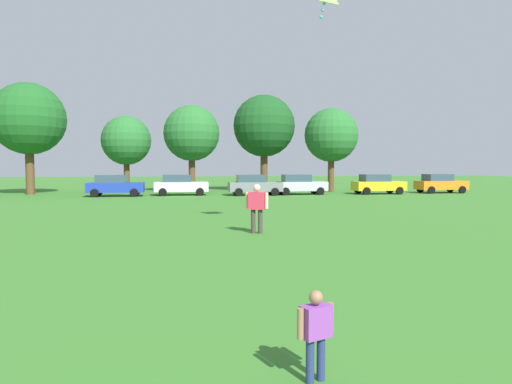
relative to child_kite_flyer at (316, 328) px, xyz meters
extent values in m
plane|color=#387528|center=(-2.46, 25.39, -0.59)|extent=(160.00, 160.00, 0.00)
cylinder|color=navy|center=(-0.07, -0.03, -0.35)|extent=(0.09, 0.09, 0.49)
cylinder|color=navy|center=(0.07, 0.03, -0.35)|extent=(0.09, 0.09, 0.49)
cube|color=purple|center=(0.00, 0.00, 0.07)|extent=(0.37, 0.29, 0.35)
cylinder|color=#936B4C|center=(-0.19, -0.07, 0.08)|extent=(0.07, 0.07, 0.33)
cylinder|color=#936B4C|center=(0.19, 0.07, 0.08)|extent=(0.07, 0.07, 0.33)
sphere|color=#936B4C|center=(0.00, 0.00, 0.33)|extent=(0.15, 0.15, 0.15)
cylinder|color=#3F3833|center=(1.33, 10.86, -0.17)|extent=(0.16, 0.16, 0.84)
cylinder|color=#3F3833|center=(1.10, 10.96, -0.17)|extent=(0.16, 0.16, 0.84)
cube|color=#D8334C|center=(1.22, 10.91, 0.54)|extent=(0.64, 0.50, 0.59)
cylinder|color=beige|center=(1.54, 10.78, 0.56)|extent=(0.12, 0.12, 0.56)
cylinder|color=beige|center=(0.90, 11.04, 0.56)|extent=(0.12, 0.12, 0.56)
sphere|color=beige|center=(1.22, 10.91, 0.99)|extent=(0.26, 0.26, 0.26)
sphere|color=#3FBFE5|center=(3.30, 10.00, 7.06)|extent=(0.10, 0.10, 0.10)
sphere|color=#3FBFE5|center=(3.25, 10.00, 6.84)|extent=(0.10, 0.10, 0.10)
sphere|color=#3FBFE5|center=(3.20, 10.00, 6.62)|extent=(0.10, 0.10, 0.10)
cube|color=#1E38AD|center=(-6.35, 32.41, 0.11)|extent=(4.30, 1.80, 0.76)
cube|color=#334756|center=(-6.70, 32.41, 0.79)|extent=(2.24, 1.58, 0.60)
cylinder|color=black|center=(-4.89, 33.31, -0.27)|extent=(0.64, 0.22, 0.64)
cylinder|color=black|center=(-4.89, 31.51, -0.27)|extent=(0.64, 0.22, 0.64)
cylinder|color=black|center=(-7.81, 33.31, -0.27)|extent=(0.64, 0.22, 0.64)
cylinder|color=black|center=(-7.81, 31.51, -0.27)|extent=(0.64, 0.22, 0.64)
cube|color=white|center=(-1.28, 32.89, 0.11)|extent=(4.30, 1.80, 0.76)
cube|color=#334756|center=(-1.62, 32.89, 0.79)|extent=(2.24, 1.58, 0.60)
cylinder|color=black|center=(0.19, 33.79, -0.27)|extent=(0.64, 0.22, 0.64)
cylinder|color=black|center=(0.19, 31.99, -0.27)|extent=(0.64, 0.22, 0.64)
cylinder|color=black|center=(-2.74, 33.79, -0.27)|extent=(0.64, 0.22, 0.64)
cylinder|color=black|center=(-2.74, 31.99, -0.27)|extent=(0.64, 0.22, 0.64)
cube|color=slate|center=(4.65, 31.87, 0.11)|extent=(4.30, 1.80, 0.76)
cube|color=#334756|center=(4.31, 31.87, 0.79)|extent=(2.24, 1.58, 0.60)
cylinder|color=black|center=(6.11, 32.77, -0.27)|extent=(0.64, 0.22, 0.64)
cylinder|color=black|center=(6.11, 30.97, -0.27)|extent=(0.64, 0.22, 0.64)
cylinder|color=black|center=(3.19, 32.77, -0.27)|extent=(0.64, 0.22, 0.64)
cylinder|color=black|center=(3.19, 30.97, -0.27)|extent=(0.64, 0.22, 0.64)
cube|color=silver|center=(8.55, 32.23, 0.11)|extent=(4.30, 1.80, 0.76)
cube|color=#334756|center=(8.20, 32.23, 0.79)|extent=(2.24, 1.58, 0.60)
cylinder|color=black|center=(10.01, 33.13, -0.27)|extent=(0.64, 0.22, 0.64)
cylinder|color=black|center=(10.01, 31.33, -0.27)|extent=(0.64, 0.22, 0.64)
cylinder|color=black|center=(7.08, 33.13, -0.27)|extent=(0.64, 0.22, 0.64)
cylinder|color=black|center=(7.08, 31.33, -0.27)|extent=(0.64, 0.22, 0.64)
cube|color=yellow|center=(15.28, 31.76, 0.11)|extent=(4.30, 1.80, 0.76)
cube|color=#334756|center=(14.94, 31.76, 0.79)|extent=(2.24, 1.58, 0.60)
cylinder|color=black|center=(16.74, 32.66, -0.27)|extent=(0.64, 0.22, 0.64)
cylinder|color=black|center=(16.74, 30.86, -0.27)|extent=(0.64, 0.22, 0.64)
cylinder|color=black|center=(13.82, 32.66, -0.27)|extent=(0.64, 0.22, 0.64)
cylinder|color=black|center=(13.82, 30.86, -0.27)|extent=(0.64, 0.22, 0.64)
cube|color=orange|center=(21.44, 32.36, 0.11)|extent=(4.30, 1.80, 0.76)
cube|color=#334756|center=(21.10, 32.36, 0.79)|extent=(2.24, 1.58, 0.60)
cylinder|color=black|center=(22.90, 33.26, -0.27)|extent=(0.64, 0.22, 0.64)
cylinder|color=black|center=(22.90, 31.46, -0.27)|extent=(0.64, 0.22, 0.64)
cylinder|color=black|center=(19.98, 33.26, -0.27)|extent=(0.64, 0.22, 0.64)
cylinder|color=black|center=(19.98, 31.46, -0.27)|extent=(0.64, 0.22, 0.64)
cylinder|color=brown|center=(-13.77, 36.14, 1.30)|extent=(0.70, 0.70, 3.78)
sphere|color=#1E5B23|center=(-13.77, 36.14, 5.73)|extent=(5.97, 5.97, 5.97)
cylinder|color=brown|center=(-6.16, 38.25, 0.82)|extent=(0.52, 0.52, 2.82)
sphere|color=#286B2D|center=(-6.16, 38.25, 4.12)|extent=(4.45, 4.45, 4.45)
cylinder|color=brown|center=(-0.28, 37.62, 1.02)|extent=(0.59, 0.59, 3.23)
sphere|color=#286B2D|center=(-0.28, 37.62, 4.80)|extent=(5.10, 5.10, 5.10)
cylinder|color=brown|center=(6.57, 38.22, 1.27)|extent=(0.68, 0.68, 3.72)
sphere|color=#194C1E|center=(6.57, 38.22, 5.62)|extent=(5.87, 5.87, 5.87)
cylinder|color=brown|center=(12.51, 36.03, 0.98)|extent=(0.58, 0.58, 3.15)
sphere|color=#286B2D|center=(12.51, 36.03, 4.67)|extent=(4.97, 4.97, 4.97)
camera|label=1|loc=(-1.42, -4.60, 1.72)|focal=31.95mm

